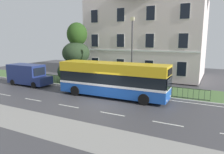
# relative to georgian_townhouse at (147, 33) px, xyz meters

# --- Properties ---
(ground_plane) EXTENTS (60.00, 56.00, 0.18)m
(ground_plane) POSITION_rel_georgian_townhouse_xyz_m (1.10, -14.81, -6.24)
(ground_plane) COLOR #403F42
(georgian_townhouse) EXTENTS (16.16, 10.21, 12.15)m
(georgian_townhouse) POSITION_rel_georgian_townhouse_xyz_m (0.00, 0.00, 0.00)
(georgian_townhouse) COLOR silver
(georgian_townhouse) RESTS_ON ground_plane
(iron_verge_railing) EXTENTS (18.70, 0.04, 0.97)m
(iron_verge_railing) POSITION_rel_georgian_townhouse_xyz_m (-0.00, -11.28, -5.60)
(iron_verge_railing) COLOR black
(iron_verge_railing) RESTS_ON ground_plane
(evergreen_tree) EXTENTS (4.63, 4.63, 7.68)m
(evergreen_tree) POSITION_rel_georgian_townhouse_xyz_m (-6.42, -8.87, -3.52)
(evergreen_tree) COLOR #423328
(evergreen_tree) RESTS_ON ground_plane
(single_decker_bus) EXTENTS (10.49, 2.71, 3.23)m
(single_decker_bus) POSITION_rel_georgian_townhouse_xyz_m (1.05, -13.36, -4.52)
(single_decker_bus) COLOR #1D50B3
(single_decker_bus) RESTS_ON ground_plane
(white_panel_van) EXTENTS (5.36, 2.24, 2.43)m
(white_panel_van) POSITION_rel_georgian_townhouse_xyz_m (-10.37, -13.13, -4.97)
(white_panel_van) COLOR navy
(white_panel_van) RESTS_ON ground_plane
(street_lamp_post) EXTENTS (0.36, 0.24, 7.45)m
(street_lamp_post) POSITION_rel_georgian_townhouse_xyz_m (1.69, -10.20, -1.87)
(street_lamp_post) COLOR #333338
(street_lamp_post) RESTS_ON ground_plane
(litter_bin) EXTENTS (0.52, 0.52, 1.06)m
(litter_bin) POSITION_rel_georgian_townhouse_xyz_m (5.74, -10.68, -5.57)
(litter_bin) COLOR black
(litter_bin) RESTS_ON ground_plane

